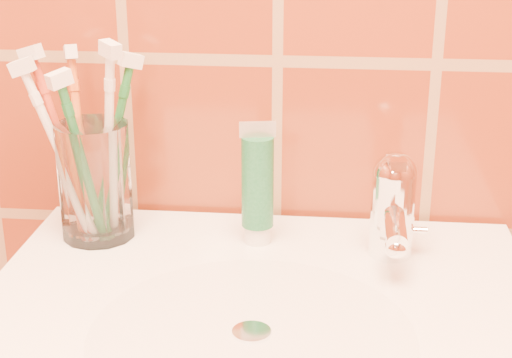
# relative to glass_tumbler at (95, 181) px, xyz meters

# --- Properties ---
(glass_tumbler) EXTENTS (0.11, 0.11, 0.14)m
(glass_tumbler) POSITION_rel_glass_tumbler_xyz_m (0.00, 0.00, 0.00)
(glass_tumbler) COLOR white
(glass_tumbler) RESTS_ON pedestal_sink
(toothpaste_tube) EXTENTS (0.04, 0.04, 0.14)m
(toothpaste_tube) POSITION_rel_glass_tumbler_xyz_m (0.19, 0.00, -0.00)
(toothpaste_tube) COLOR white
(toothpaste_tube) RESTS_ON pedestal_sink
(faucet) EXTENTS (0.05, 0.11, 0.12)m
(faucet) POSITION_rel_glass_tumbler_xyz_m (0.34, -0.02, -0.00)
(faucet) COLOR white
(faucet) RESTS_ON pedestal_sink
(toothbrush_0) EXTENTS (0.10, 0.10, 0.22)m
(toothbrush_0) POSITION_rel_glass_tumbler_xyz_m (-0.01, -0.02, 0.03)
(toothbrush_0) COLOR #1D6C35
(toothbrush_0) RESTS_ON glass_tumbler
(toothbrush_1) EXTENTS (0.10, 0.14, 0.23)m
(toothbrush_1) POSITION_rel_glass_tumbler_xyz_m (-0.02, 0.02, 0.04)
(toothbrush_1) COLOR orange
(toothbrush_1) RESTS_ON glass_tumbler
(toothbrush_2) EXTENTS (0.13, 0.13, 0.22)m
(toothbrush_2) POSITION_rel_glass_tumbler_xyz_m (0.02, 0.03, 0.03)
(toothbrush_2) COLOR #207935
(toothbrush_2) RESTS_ON glass_tumbler
(toothbrush_3) EXTENTS (0.09, 0.09, 0.24)m
(toothbrush_3) POSITION_rel_glass_tumbler_xyz_m (0.02, -0.00, 0.05)
(toothbrush_3) COLOR white
(toothbrush_3) RESTS_ON glass_tumbler
(toothbrush_4) EXTENTS (0.13, 0.11, 0.23)m
(toothbrush_4) POSITION_rel_glass_tumbler_xyz_m (-0.03, -0.00, 0.04)
(toothbrush_4) COLOR #BB3F28
(toothbrush_4) RESTS_ON glass_tumbler
(toothbrush_5) EXTENTS (0.09, 0.09, 0.21)m
(toothbrush_5) POSITION_rel_glass_tumbler_xyz_m (-0.03, -0.01, 0.04)
(toothbrush_5) COLOR white
(toothbrush_5) RESTS_ON glass_tumbler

